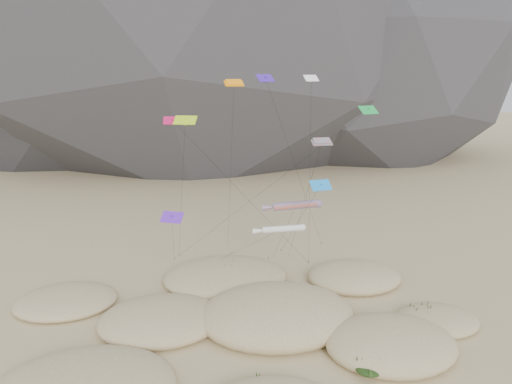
# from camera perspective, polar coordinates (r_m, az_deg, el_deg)

# --- Properties ---
(ground) EXTENTS (500.00, 500.00, 0.00)m
(ground) POSITION_cam_1_polar(r_m,az_deg,el_deg) (51.57, 1.75, -16.89)
(ground) COLOR #CCB789
(ground) RESTS_ON ground
(dunes) EXTENTS (49.79, 38.49, 4.45)m
(dunes) POSITION_cam_1_polar(r_m,az_deg,el_deg) (54.06, -1.40, -14.44)
(dunes) COLOR #CCB789
(dunes) RESTS_ON ground
(dune_grass) EXTENTS (41.63, 28.89, 1.53)m
(dune_grass) POSITION_cam_1_polar(r_m,az_deg,el_deg) (54.13, -0.59, -14.28)
(dune_grass) COLOR black
(dune_grass) RESTS_ON ground
(kite_stakes) EXTENTS (22.85, 7.30, 0.30)m
(kite_stakes) POSITION_cam_1_polar(r_m,az_deg,el_deg) (73.18, -0.79, -7.21)
(kite_stakes) COLOR #3F2D1E
(kite_stakes) RESTS_ON ground
(rainbow_tube_kite) EXTENTS (7.28, 10.27, 11.03)m
(rainbow_tube_kite) POSITION_cam_1_polar(r_m,az_deg,el_deg) (61.19, 4.34, -1.54)
(rainbow_tube_kite) COLOR #E85218
(rainbow_tube_kite) RESTS_ON ground
(white_tube_kite) EXTENTS (9.54, 15.25, 10.06)m
(white_tube_kite) POSITION_cam_1_polar(r_m,az_deg,el_deg) (54.45, 2.78, -4.26)
(white_tube_kite) COLOR silver
(white_tube_kite) RESTS_ON ground
(orange_parafoil) EXTENTS (2.43, 13.00, 25.29)m
(orange_parafoil) POSITION_cam_1_polar(r_m,az_deg,el_deg) (60.53, -2.54, 12.01)
(orange_parafoil) COLOR orange
(orange_parafoil) RESTS_ON ground
(multi_parafoil) EXTENTS (2.63, 10.19, 18.56)m
(multi_parafoil) POSITION_cam_1_polar(r_m,az_deg,el_deg) (59.81, 7.49, 5.56)
(multi_parafoil) COLOR #EA4418
(multi_parafoil) RESTS_ON ground
(delta_kites) EXTENTS (27.65, 19.94, 25.85)m
(delta_kites) POSITION_cam_1_polar(r_m,az_deg,el_deg) (57.33, 0.46, 5.62)
(delta_kites) COLOR #5F21C4
(delta_kites) RESTS_ON ground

